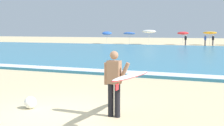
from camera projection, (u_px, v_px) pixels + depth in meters
The scene contains 13 objects.
ground_plane at pixel (53, 115), 7.33m from camera, with size 160.00×160.00×0.00m, color beige.
sea at pixel (171, 53), 26.37m from camera, with size 120.00×28.00×0.14m, color teal.
surf_foam at pixel (130, 72), 13.91m from camera, with size 120.00×1.08×0.01m, color white.
surfer_with_board at pixel (122, 79), 6.99m from camera, with size 0.99×2.49×1.73m.
beach_umbrella_0 at pixel (107, 33), 46.95m from camera, with size 1.70×1.75×2.16m.
beach_umbrella_1 at pixel (129, 33), 45.50m from camera, with size 1.99×2.01×2.04m.
beach_umbrella_2 at pixel (149, 31), 44.65m from camera, with size 2.27×2.28×2.40m.
beach_umbrella_3 at pixel (183, 33), 43.41m from camera, with size 1.76×1.77×2.10m.
beach_umbrella_4 at pixel (210, 33), 42.48m from camera, with size 2.13×2.15×2.15m.
beachgoer_near_row_left at pixel (186, 40), 41.60m from camera, with size 0.32×0.20×1.58m.
beachgoer_near_row_mid at pixel (213, 40), 41.32m from camera, with size 0.32×0.20×1.58m.
beachgoer_near_row_right at pixel (205, 40), 40.83m from camera, with size 0.32×0.20×1.58m.
beach_ball at pixel (30, 102), 7.93m from camera, with size 0.36×0.36×0.36m, color white.
Camera 1 is at (3.99, -6.10, 2.25)m, focal length 44.02 mm.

